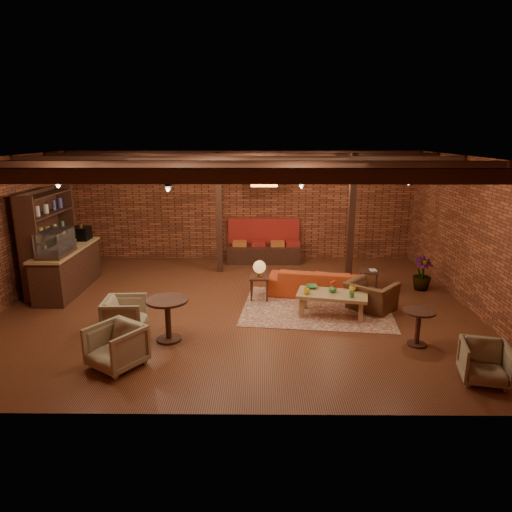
{
  "coord_description": "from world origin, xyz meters",
  "views": [
    {
      "loc": [
        0.49,
        -9.38,
        3.67
      ],
      "look_at": [
        0.4,
        0.2,
        1.09
      ],
      "focal_mm": 32.0,
      "sensor_mm": 36.0,
      "label": 1
    }
  ],
  "objects_px": {
    "coffee_table": "(332,296)",
    "side_table_book": "(370,272)",
    "plant_tall": "(425,241)",
    "side_table_lamp": "(259,270)",
    "armchair_right": "(371,291)",
    "round_table_left": "(168,313)",
    "armchair_b": "(116,345)",
    "sofa": "(315,282)",
    "round_table_right": "(418,322)",
    "armchair_far": "(485,361)",
    "armchair_a": "(125,313)"
  },
  "relations": [
    {
      "from": "coffee_table",
      "to": "plant_tall",
      "type": "xyz_separation_m",
      "value": [
        2.43,
        1.64,
        0.77
      ]
    },
    {
      "from": "round_table_right",
      "to": "sofa",
      "type": "bearing_deg",
      "value": 120.16
    },
    {
      "from": "coffee_table",
      "to": "plant_tall",
      "type": "relative_size",
      "value": 0.64
    },
    {
      "from": "round_table_right",
      "to": "armchair_far",
      "type": "xyz_separation_m",
      "value": [
        0.61,
        -1.23,
        -0.1
      ]
    },
    {
      "from": "sofa",
      "to": "round_table_right",
      "type": "distance_m",
      "value": 3.03
    },
    {
      "from": "plant_tall",
      "to": "armchair_right",
      "type": "bearing_deg",
      "value": -139.54
    },
    {
      "from": "sofa",
      "to": "armchair_far",
      "type": "height_order",
      "value": "armchair_far"
    },
    {
      "from": "side_table_lamp",
      "to": "armchair_a",
      "type": "bearing_deg",
      "value": -144.56
    },
    {
      "from": "round_table_left",
      "to": "plant_tall",
      "type": "bearing_deg",
      "value": 27.06
    },
    {
      "from": "side_table_lamp",
      "to": "side_table_book",
      "type": "height_order",
      "value": "side_table_lamp"
    },
    {
      "from": "sofa",
      "to": "plant_tall",
      "type": "bearing_deg",
      "value": -160.95
    },
    {
      "from": "sofa",
      "to": "round_table_right",
      "type": "height_order",
      "value": "round_table_right"
    },
    {
      "from": "coffee_table",
      "to": "round_table_right",
      "type": "relative_size",
      "value": 2.33
    },
    {
      "from": "coffee_table",
      "to": "armchair_right",
      "type": "distance_m",
      "value": 0.96
    },
    {
      "from": "round_table_left",
      "to": "armchair_far",
      "type": "distance_m",
      "value": 5.27
    },
    {
      "from": "round_table_right",
      "to": "round_table_left",
      "type": "bearing_deg",
      "value": 177.95
    },
    {
      "from": "round_table_left",
      "to": "armchair_right",
      "type": "relative_size",
      "value": 0.84
    },
    {
      "from": "armchair_a",
      "to": "side_table_book",
      "type": "relative_size",
      "value": 1.41
    },
    {
      "from": "coffee_table",
      "to": "armchair_b",
      "type": "xyz_separation_m",
      "value": [
        -3.79,
        -2.21,
        -0.04
      ]
    },
    {
      "from": "side_table_book",
      "to": "armchair_far",
      "type": "xyz_separation_m",
      "value": [
        0.78,
        -4.21,
        -0.11
      ]
    },
    {
      "from": "coffee_table",
      "to": "round_table_left",
      "type": "relative_size",
      "value": 1.94
    },
    {
      "from": "round_table_right",
      "to": "armchair_far",
      "type": "bearing_deg",
      "value": -63.68
    },
    {
      "from": "armchair_right",
      "to": "armchair_far",
      "type": "relative_size",
      "value": 1.39
    },
    {
      "from": "side_table_lamp",
      "to": "round_table_right",
      "type": "bearing_deg",
      "value": -39.36
    },
    {
      "from": "side_table_book",
      "to": "armchair_far",
      "type": "height_order",
      "value": "armchair_far"
    },
    {
      "from": "armchair_b",
      "to": "coffee_table",
      "type": "bearing_deg",
      "value": 64.76
    },
    {
      "from": "round_table_left",
      "to": "armchair_a",
      "type": "distance_m",
      "value": 0.96
    },
    {
      "from": "sofa",
      "to": "armchair_a",
      "type": "xyz_separation_m",
      "value": [
        -3.84,
        -2.11,
        0.06
      ]
    },
    {
      "from": "sofa",
      "to": "round_table_left",
      "type": "distance_m",
      "value": 3.85
    },
    {
      "from": "armchair_b",
      "to": "round_table_right",
      "type": "relative_size",
      "value": 1.18
    },
    {
      "from": "coffee_table",
      "to": "round_table_right",
      "type": "bearing_deg",
      "value": -45.95
    },
    {
      "from": "side_table_lamp",
      "to": "round_table_left",
      "type": "distance_m",
      "value": 2.72
    },
    {
      "from": "coffee_table",
      "to": "armchair_b",
      "type": "distance_m",
      "value": 4.39
    },
    {
      "from": "coffee_table",
      "to": "armchair_a",
      "type": "distance_m",
      "value": 4.13
    },
    {
      "from": "round_table_left",
      "to": "armchair_b",
      "type": "distance_m",
      "value": 1.19
    },
    {
      "from": "side_table_lamp",
      "to": "armchair_a",
      "type": "xyz_separation_m",
      "value": [
        -2.54,
        -1.81,
        -0.32
      ]
    },
    {
      "from": "armchair_a",
      "to": "armchair_far",
      "type": "height_order",
      "value": "armchair_a"
    },
    {
      "from": "round_table_left",
      "to": "side_table_book",
      "type": "bearing_deg",
      "value": 33.24
    },
    {
      "from": "armchair_b",
      "to": "armchair_far",
      "type": "bearing_deg",
      "value": 30.64
    },
    {
      "from": "sofa",
      "to": "round_table_right",
      "type": "relative_size",
      "value": 3.26
    },
    {
      "from": "armchair_b",
      "to": "plant_tall",
      "type": "xyz_separation_m",
      "value": [
        6.22,
        3.84,
        0.81
      ]
    },
    {
      "from": "armchair_right",
      "to": "round_table_right",
      "type": "bearing_deg",
      "value": 146.42
    },
    {
      "from": "sofa",
      "to": "plant_tall",
      "type": "height_order",
      "value": "plant_tall"
    },
    {
      "from": "sofa",
      "to": "plant_tall",
      "type": "distance_m",
      "value": 2.79
    },
    {
      "from": "side_table_lamp",
      "to": "side_table_book",
      "type": "bearing_deg",
      "value": 14.17
    },
    {
      "from": "side_table_lamp",
      "to": "armchair_right",
      "type": "distance_m",
      "value": 2.48
    },
    {
      "from": "armchair_b",
      "to": "side_table_book",
      "type": "relative_size",
      "value": 1.46
    },
    {
      "from": "coffee_table",
      "to": "side_table_lamp",
      "type": "xyz_separation_m",
      "value": [
        -1.49,
        0.94,
        0.26
      ]
    },
    {
      "from": "armchair_right",
      "to": "armchair_far",
      "type": "distance_m",
      "value": 3.11
    },
    {
      "from": "coffee_table",
      "to": "side_table_book",
      "type": "xyz_separation_m",
      "value": [
        1.16,
        1.61,
        0.02
      ]
    }
  ]
}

